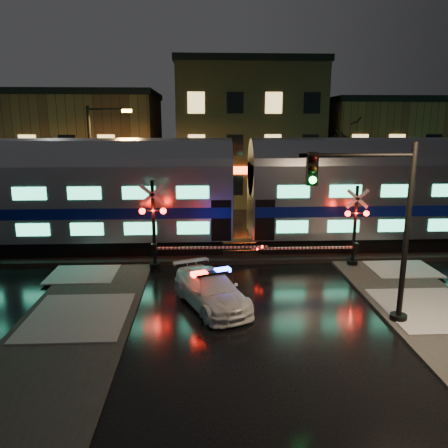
{
  "coord_description": "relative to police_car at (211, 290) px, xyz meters",
  "views": [
    {
      "loc": [
        -1.94,
        -17.78,
        6.95
      ],
      "look_at": [
        -0.96,
        2.5,
        2.2
      ],
      "focal_mm": 35.0,
      "sensor_mm": 36.0,
      "label": 1
    }
  ],
  "objects": [
    {
      "name": "ground",
      "position": [
        1.67,
        2.0,
        -0.66
      ],
      "size": [
        120.0,
        120.0,
        0.0
      ],
      "primitive_type": "plane",
      "color": "black",
      "rests_on": "ground"
    },
    {
      "name": "ballast",
      "position": [
        1.67,
        7.0,
        -0.54
      ],
      "size": [
        90.0,
        4.2,
        0.24
      ],
      "primitive_type": "cube",
      "color": "black",
      "rests_on": "ground"
    },
    {
      "name": "sidewalk_left",
      "position": [
        -4.83,
        -4.0,
        -0.6
      ],
      "size": [
        4.0,
        20.0,
        0.12
      ],
      "primitive_type": "cube",
      "color": "#2D2D2D",
      "rests_on": "ground"
    },
    {
      "name": "building_left",
      "position": [
        -11.33,
        24.0,
        3.84
      ],
      "size": [
        14.0,
        10.0,
        9.0
      ],
      "primitive_type": "cube",
      "color": "brown",
      "rests_on": "ground"
    },
    {
      "name": "building_mid",
      "position": [
        3.67,
        24.5,
        5.09
      ],
      "size": [
        12.0,
        11.0,
        11.5
      ],
      "primitive_type": "cube",
      "color": "brown",
      "rests_on": "ground"
    },
    {
      "name": "building_right",
      "position": [
        16.67,
        24.0,
        3.59
      ],
      "size": [
        12.0,
        10.0,
        8.5
      ],
      "primitive_type": "cube",
      "color": "brown",
      "rests_on": "ground"
    },
    {
      "name": "train",
      "position": [
        1.72,
        7.0,
        2.73
      ],
      "size": [
        51.0,
        3.12,
        5.92
      ],
      "color": "black",
      "rests_on": "ballast"
    },
    {
      "name": "police_car",
      "position": [
        0.0,
        0.0,
        0.0
      ],
      "size": [
        3.42,
        4.84,
        1.46
      ],
      "rotation": [
        0.0,
        0.0,
        0.4
      ],
      "color": "white",
      "rests_on": "ground"
    },
    {
      "name": "crossing_signal_right",
      "position": [
        6.69,
        4.31,
        1.0
      ],
      "size": [
        5.67,
        0.65,
        4.01
      ],
      "color": "black",
      "rests_on": "ground"
    },
    {
      "name": "crossing_signal_left",
      "position": [
        -2.27,
        4.31,
        1.14
      ],
      "size": [
        6.11,
        0.67,
        4.33
      ],
      "color": "black",
      "rests_on": "ground"
    },
    {
      "name": "traffic_light",
      "position": [
        5.61,
        -1.82,
        2.71
      ],
      "size": [
        4.1,
        0.72,
        6.34
      ],
      "rotation": [
        0.0,
        0.0,
        0.15
      ],
      "color": "black",
      "rests_on": "ground"
    },
    {
      "name": "streetlight",
      "position": [
        -6.71,
        11.0,
        3.89
      ],
      "size": [
        2.64,
        0.28,
        7.89
      ],
      "color": "black",
      "rests_on": "ground"
    }
  ]
}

